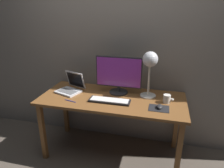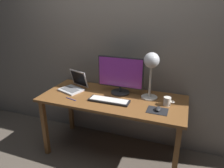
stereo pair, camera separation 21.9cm
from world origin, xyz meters
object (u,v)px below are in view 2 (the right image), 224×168
desk_lamp (151,65)px  coffee_mug (167,101)px  laptop (75,84)px  keyboard_main (109,100)px  pen (71,99)px  mouse (158,109)px  monitor (120,74)px

desk_lamp → coffee_mug: desk_lamp is taller
laptop → coffee_mug: bearing=-2.8°
coffee_mug → laptop: bearing=177.2°
keyboard_main → pen: 0.42m
keyboard_main → desk_lamp: (0.38, 0.24, 0.37)m
laptop → coffee_mug: laptop is taller
keyboard_main → pen: keyboard_main is taller
coffee_mug → mouse: bearing=-114.6°
mouse → pen: (-0.93, -0.07, -0.02)m
coffee_mug → pen: (-1.00, -0.22, -0.04)m
desk_lamp → laptop: bearing=-176.0°
laptop → coffee_mug: (1.10, -0.05, -0.02)m
mouse → keyboard_main: bearing=177.2°
keyboard_main → mouse: (0.52, -0.03, 0.01)m
laptop → pen: bearing=-69.0°
mouse → desk_lamp: bearing=117.3°
laptop → mouse: bearing=-11.2°
desk_lamp → coffee_mug: bearing=-29.5°
mouse → coffee_mug: 0.17m
laptop → desk_lamp: 0.95m
desk_lamp → coffee_mug: 0.41m
laptop → desk_lamp: (0.90, 0.06, 0.32)m
keyboard_main → mouse: mouse is taller
keyboard_main → laptop: laptop is taller
laptop → coffee_mug: 1.11m
monitor → keyboard_main: (-0.04, -0.26, -0.22)m
monitor → pen: monitor is taller
coffee_mug → monitor: bearing=166.1°
monitor → mouse: size_ratio=5.51×
coffee_mug → pen: bearing=-167.6°
desk_lamp → pen: 0.94m
mouse → pen: mouse is taller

